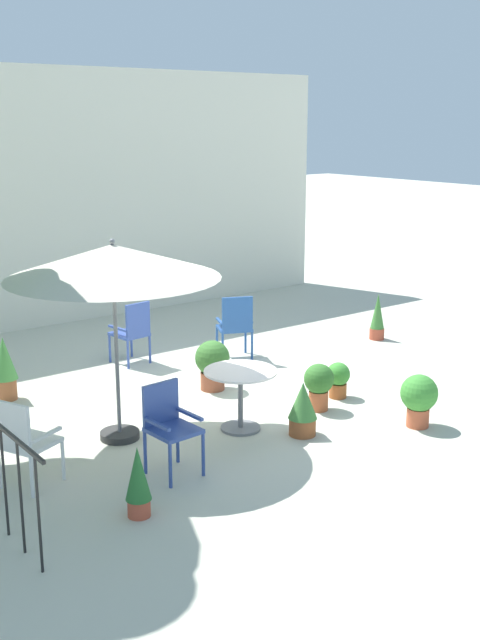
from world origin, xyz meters
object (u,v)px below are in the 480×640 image
(potted_plant_5, at_px, (4,366))
(potted_plant_2, at_px, (338,378))
(potted_plant_6, at_px, (303,408))
(patio_chair_3, at_px, (236,323))
(potted_plant_0, at_px, (212,362))
(potted_plant_7, at_px, (319,383))
(patio_umbrella_0, at_px, (113,263))
(patio_chair_1, at_px, (133,329))
(cafe_table_0, at_px, (241,388))
(potted_plant_1, at_px, (377,317))
(potted_plant_3, at_px, (138,481))
(patio_chair_2, at_px, (169,422))
(patio_chair_0, at_px, (23,438))
(potted_plant_4, at_px, (419,397))

(potted_plant_5, bearing_deg, potted_plant_2, -36.03)
(potted_plant_5, bearing_deg, potted_plant_6, -54.55)
(potted_plant_6, bearing_deg, patio_chair_3, 67.88)
(potted_plant_0, xyz_separation_m, potted_plant_7, (0.61, -1.40, -0.03))
(patio_umbrella_0, distance_m, patio_chair_1, 3.12)
(cafe_table_0, bearing_deg, potted_plant_1, 22.74)
(potted_plant_3, relative_size, potted_plant_6, 1.07)
(potted_plant_3, height_order, potted_plant_5, potted_plant_5)
(patio_chair_3, distance_m, potted_plant_5, 3.38)
(cafe_table_0, height_order, potted_plant_3, cafe_table_0)
(patio_umbrella_0, height_order, patio_chair_2, patio_umbrella_0)
(patio_umbrella_0, height_order, potted_plant_0, patio_umbrella_0)
(patio_chair_1, xyz_separation_m, patio_chair_2, (-1.51, -3.38, 0.02))
(patio_chair_3, bearing_deg, patio_chair_1, 151.83)
(patio_chair_1, bearing_deg, patio_chair_3, -28.17)
(patio_chair_0, height_order, potted_plant_0, patio_chair_0)
(potted_plant_2, distance_m, potted_plant_4, 1.28)
(potted_plant_1, bearing_deg, patio_chair_1, 162.38)
(potted_plant_1, bearing_deg, cafe_table_0, -157.26)
(patio_chair_2, distance_m, potted_plant_1, 5.75)
(patio_chair_1, xyz_separation_m, potted_plant_6, (0.20, -3.47, -0.20))
(patio_chair_1, height_order, potted_plant_3, patio_chair_1)
(potted_plant_4, xyz_separation_m, potted_plant_5, (-3.48, 3.76, 0.08))
(potted_plant_1, height_order, potted_plant_5, potted_plant_5)
(patio_chair_0, xyz_separation_m, potted_plant_6, (3.01, -0.64, -0.19))
(potted_plant_5, distance_m, potted_plant_6, 3.86)
(patio_chair_0, xyz_separation_m, potted_plant_7, (3.69, -0.16, -0.17))
(potted_plant_1, relative_size, potted_plant_2, 1.63)
(patio_chair_2, height_order, potted_plant_6, patio_chair_2)
(potted_plant_0, bearing_deg, patio_chair_2, -135.05)
(patio_chair_2, height_order, patio_chair_3, patio_chair_3)
(potted_plant_2, height_order, potted_plant_6, potted_plant_6)
(patio_chair_0, bearing_deg, patio_umbrella_0, 21.68)
(potted_plant_4, bearing_deg, patio_umbrella_0, 148.83)
(patio_chair_1, distance_m, potted_plant_0, 1.63)
(patio_chair_1, relative_size, potted_plant_3, 1.40)
(patio_umbrella_0, bearing_deg, potted_plant_4, -31.17)
(potted_plant_0, height_order, potted_plant_5, potted_plant_5)
(potted_plant_5, relative_size, potted_plant_6, 1.32)
(potted_plant_2, bearing_deg, patio_chair_2, -168.92)
(potted_plant_1, distance_m, potted_plant_3, 6.63)
(patio_chair_2, height_order, potted_plant_7, patio_chair_2)
(patio_chair_3, relative_size, potted_plant_7, 1.66)
(potted_plant_1, xyz_separation_m, potted_plant_3, (-6.02, -2.78, -0.02))
(patio_chair_3, distance_m, potted_plant_6, 2.99)
(potted_plant_1, height_order, potted_plant_2, potted_plant_1)
(patio_chair_3, relative_size, potted_plant_2, 2.10)
(potted_plant_3, bearing_deg, patio_chair_2, 40.74)
(patio_chair_1, distance_m, potted_plant_5, 2.06)
(patio_umbrella_0, distance_m, patio_chair_3, 3.55)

